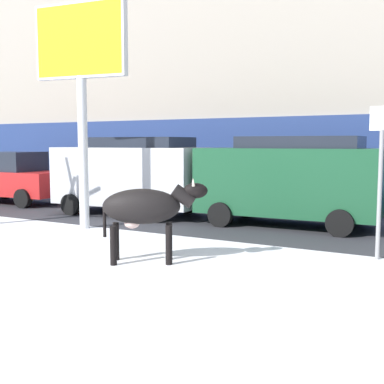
# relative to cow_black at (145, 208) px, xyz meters

# --- Properties ---
(ground_plane) EXTENTS (120.00, 120.00, 0.00)m
(ground_plane) POSITION_rel_cow_black_xyz_m (-0.22, -1.98, -0.99)
(ground_plane) COLOR white
(road_strip) EXTENTS (60.00, 5.60, 0.01)m
(road_strip) POSITION_rel_cow_black_xyz_m (-0.22, 5.24, -0.99)
(road_strip) COLOR #333338
(road_strip) RESTS_ON ground
(building_facade) EXTENTS (44.00, 6.10, 13.00)m
(building_facade) POSITION_rel_cow_black_xyz_m (-0.22, 11.05, 5.49)
(building_facade) COLOR #A39989
(building_facade) RESTS_ON ground
(cow_black) EXTENTS (1.83, 1.34, 1.54)m
(cow_black) POSITION_rel_cow_black_xyz_m (0.00, 0.00, 0.00)
(cow_black) COLOR black
(cow_black) RESTS_ON ground
(billboard) EXTENTS (2.52, 0.52, 5.56)m
(billboard) POSITION_rel_cow_black_xyz_m (-3.37, 2.15, 3.32)
(billboard) COLOR silver
(billboard) RESTS_ON ground
(car_red_sedan) EXTENTS (4.28, 2.13, 1.84)m
(car_red_sedan) POSITION_rel_cow_black_xyz_m (-9.15, 4.89, -0.09)
(car_red_sedan) COLOR red
(car_red_sedan) RESTS_ON ground
(car_silver_van) EXTENTS (4.68, 2.28, 2.32)m
(car_silver_van) POSITION_rel_cow_black_xyz_m (-3.76, 4.69, 0.25)
(car_silver_van) COLOR #B7BABF
(car_silver_van) RESTS_ON ground
(car_darkgreen_van) EXTENTS (4.68, 2.28, 2.32)m
(car_darkgreen_van) POSITION_rel_cow_black_xyz_m (1.03, 5.03, 0.25)
(car_darkgreen_van) COLOR #194C2D
(car_darkgreen_van) RESTS_ON ground
(pedestrian_near_billboard) EXTENTS (0.36, 0.24, 1.73)m
(pedestrian_near_billboard) POSITION_rel_cow_black_xyz_m (0.43, 8.17, -0.11)
(pedestrian_near_billboard) COLOR #282833
(pedestrian_near_billboard) RESTS_ON ground
(pedestrian_by_cars) EXTENTS (0.36, 0.24, 1.73)m
(pedestrian_by_cars) POSITION_rel_cow_black_xyz_m (-6.13, 8.17, -0.11)
(pedestrian_by_cars) COLOR #282833
(pedestrian_by_cars) RESTS_ON ground
(pedestrian_far_left) EXTENTS (0.36, 0.24, 1.73)m
(pedestrian_far_left) POSITION_rel_cow_black_xyz_m (-9.28, 8.17, -0.11)
(pedestrian_far_left) COLOR #282833
(pedestrian_far_left) RESTS_ON ground
(street_sign) EXTENTS (0.44, 0.08, 2.82)m
(street_sign) POSITION_rel_cow_black_xyz_m (3.63, 2.29, 0.68)
(street_sign) COLOR gray
(street_sign) RESTS_ON ground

